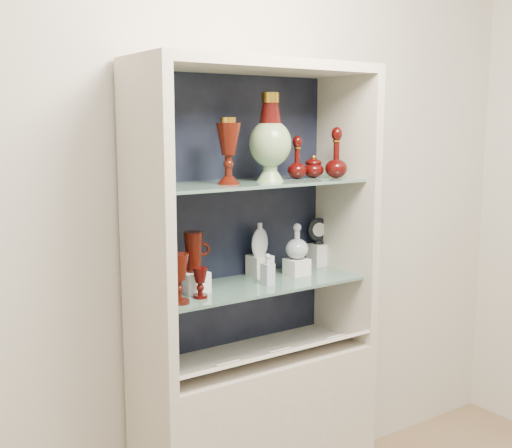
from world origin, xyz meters
TOP-DOWN VIEW (x-y plane):
  - wall_back at (0.00, 1.75)m, footprint 3.50×0.02m
  - cabinet_base at (0.00, 1.53)m, footprint 1.00×0.40m
  - cabinet_back_panel at (0.00, 1.72)m, footprint 0.98×0.02m
  - cabinet_side_left at (-0.48, 1.53)m, footprint 0.04×0.40m
  - cabinet_side_right at (0.48, 1.53)m, footprint 0.04×0.40m
  - cabinet_top_cap at (0.00, 1.53)m, footprint 1.00×0.40m
  - shelf_lower at (0.00, 1.55)m, footprint 0.92×0.34m
  - shelf_upper at (0.00, 1.55)m, footprint 0.92×0.34m
  - label_ledge at (0.00, 1.42)m, footprint 0.92×0.17m
  - label_card_0 at (0.02, 1.42)m, footprint 0.10×0.06m
  - label_card_1 at (0.32, 1.42)m, footprint 0.10×0.06m
  - label_card_2 at (-0.22, 1.42)m, footprint 0.10×0.06m
  - pedestal_lamp_left at (-0.44, 1.50)m, footprint 0.11×0.11m
  - pedestal_lamp_right at (-0.14, 1.51)m, footprint 0.10×0.10m
  - enamel_urn at (0.07, 1.53)m, footprint 0.19×0.19m
  - ruby_decanter_a at (0.38, 1.49)m, footprint 0.10×0.10m
  - ruby_decanter_b at (0.22, 1.55)m, footprint 0.09×0.09m
  - lidded_bowl at (0.31, 1.55)m, footprint 0.11×0.11m
  - cobalt_goblet at (-0.36, 1.58)m, footprint 0.08×0.08m
  - ruby_goblet_tall at (-0.39, 1.46)m, footprint 0.10×0.10m
  - ruby_goblet_small at (-0.29, 1.48)m, footprint 0.07×0.07m
  - riser_ruby_pitcher at (-0.26, 1.57)m, footprint 0.10×0.10m
  - ruby_pitcher at (-0.26, 1.57)m, footprint 0.14×0.11m
  - clear_square_bottle at (0.04, 1.50)m, footprint 0.05×0.05m
  - riser_flat_flask at (0.10, 1.64)m, footprint 0.09×0.09m
  - flat_flask at (0.10, 1.64)m, footprint 0.11×0.07m
  - riser_clear_round_decanter at (0.24, 1.57)m, footprint 0.09×0.09m
  - clear_round_decanter at (0.24, 1.57)m, footprint 0.12×0.12m
  - riser_cameo_medallion at (0.44, 1.66)m, footprint 0.08×0.08m
  - cameo_medallion at (0.44, 1.66)m, footprint 0.11×0.06m

SIDE VIEW (x-z plane):
  - cabinet_base at x=0.00m, z-range 0.00..0.75m
  - label_ledge at x=0.00m, z-range 0.74..0.82m
  - label_card_0 at x=0.02m, z-range 0.78..0.81m
  - label_card_1 at x=0.32m, z-range 0.78..0.81m
  - label_card_2 at x=-0.22m, z-range 0.78..0.81m
  - shelf_lower at x=0.00m, z-range 1.04..1.05m
  - riser_clear_round_decanter at x=0.24m, z-range 1.05..1.12m
  - riser_ruby_pitcher at x=-0.26m, z-range 1.05..1.13m
  - riser_flat_flask at x=0.10m, z-range 1.05..1.14m
  - riser_cameo_medallion at x=0.44m, z-range 1.05..1.15m
  - ruby_goblet_small at x=-0.29m, z-range 1.05..1.17m
  - clear_square_bottle at x=0.04m, z-range 1.05..1.18m
  - cobalt_goblet at x=-0.36m, z-range 1.05..1.21m
  - ruby_goblet_tall at x=-0.39m, z-range 1.05..1.23m
  - clear_round_decanter at x=0.24m, z-range 1.12..1.27m
  - ruby_pitcher at x=-0.26m, z-range 1.13..1.29m
  - cameo_medallion at x=0.44m, z-range 1.15..1.27m
  - flat_flask at x=0.10m, z-range 1.14..1.29m
  - cabinet_back_panel at x=0.00m, z-range 0.75..1.90m
  - cabinet_side_left at x=-0.48m, z-range 0.75..1.90m
  - cabinet_side_right at x=0.48m, z-range 0.75..1.90m
  - wall_back at x=0.00m, z-range 0.00..2.80m
  - shelf_upper at x=0.00m, z-range 1.46..1.47m
  - lidded_bowl at x=0.31m, z-range 1.47..1.57m
  - ruby_decanter_b at x=0.22m, z-range 1.47..1.66m
  - pedestal_lamp_left at x=-0.44m, z-range 1.47..1.71m
  - ruby_decanter_a at x=0.38m, z-range 1.47..1.71m
  - pedestal_lamp_right at x=-0.14m, z-range 1.47..1.72m
  - enamel_urn at x=0.07m, z-range 1.47..1.82m
  - cabinet_top_cap at x=0.00m, z-range 1.90..1.94m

